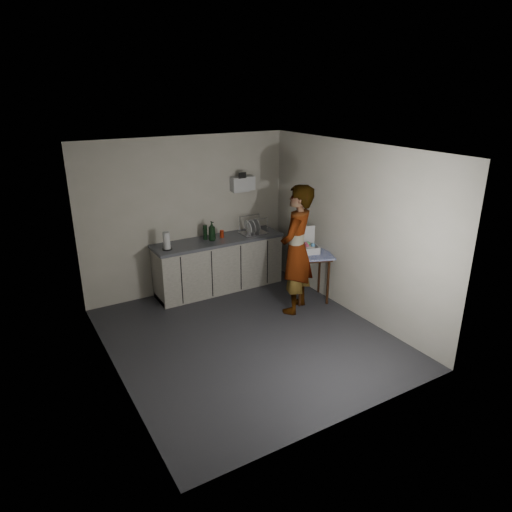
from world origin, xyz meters
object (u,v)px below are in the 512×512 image
bakery_box (309,247)px  paper_towel (167,241)px  standing_man (296,250)px  dish_rack (253,230)px  soda_can (222,234)px  kitchen_counter (219,266)px  side_table (311,259)px  soap_bottle (212,231)px  dark_bottle (205,232)px

bakery_box → paper_towel: bearing=169.9°
standing_man → dish_rack: 1.27m
soda_can → bakery_box: (1.00, -1.11, -0.08)m
standing_man → paper_towel: bearing=-74.0°
kitchen_counter → paper_towel: bearing=-175.6°
dish_rack → bakery_box: (0.44, -1.02, -0.08)m
soda_can → dish_rack: size_ratio=0.29×
kitchen_counter → soda_can: 0.56m
dish_rack → side_table: bearing=-67.5°
side_table → dish_rack: size_ratio=1.85×
kitchen_counter → paper_towel: (-0.93, -0.07, 0.62)m
soap_bottle → bakery_box: soap_bottle is taller
dark_bottle → dish_rack: size_ratio=0.57×
standing_man → soap_bottle: standing_man is taller
dish_rack → soap_bottle: bearing=177.6°
soap_bottle → dark_bottle: 0.13m
soda_can → dark_bottle: bearing=171.1°
dark_bottle → dish_rack: bearing=-9.1°
standing_man → dark_bottle: size_ratio=8.08×
bakery_box → standing_man: bearing=-133.1°
soap_bottle → dish_rack: bearing=-2.4°
standing_man → dark_bottle: (-0.86, 1.41, 0.04)m
standing_man → soap_bottle: size_ratio=6.14×
dark_bottle → paper_towel: bearing=-167.8°
side_table → dish_rack: 1.21m
side_table → standing_man: bearing=-135.8°
soda_can → dark_bottle: 0.29m
kitchen_counter → dark_bottle: (-0.19, 0.09, 0.61)m
side_table → paper_towel: (-2.03, 1.06, 0.34)m
soda_can → bakery_box: bearing=-48.1°
kitchen_counter → dish_rack: size_ratio=5.14×
kitchen_counter → soap_bottle: 0.66m
kitchen_counter → bakery_box: 1.60m
bakery_box → soda_can: bearing=148.1°
soda_can → bakery_box: 1.50m
bakery_box → dish_rack: bearing=129.6°
side_table → soap_bottle: bearing=158.3°
paper_towel → bakery_box: bearing=-26.4°
standing_man → bakery_box: bearing=174.7°
standing_man → dark_bottle: 1.65m
soda_can → dish_rack: bearing=-9.2°
soda_can → bakery_box: size_ratio=0.32×
kitchen_counter → dark_bottle: bearing=155.6°
side_table → standing_man: (-0.43, -0.19, 0.29)m
kitchen_counter → bakery_box: size_ratio=5.61×
paper_towel → dish_rack: 1.58m
kitchen_counter → standing_man: (0.67, -1.32, 0.57)m
standing_man → side_table: bearing=167.5°
dark_bottle → kitchen_counter: bearing=-24.4°
paper_towel → kitchen_counter: bearing=4.4°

